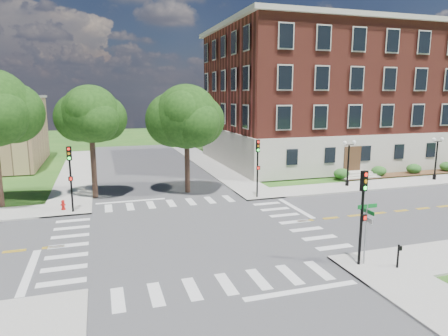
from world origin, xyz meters
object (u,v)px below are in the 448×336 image
object	(u,v)px
push_button_post	(398,255)
street_sign_pole	(366,222)
twin_lamp_east	(436,156)
twin_lamp_west	(348,160)
traffic_signal_nw	(70,170)
traffic_signal_se	(363,206)
traffic_signal_ne	(258,161)
fire_hydrant	(63,205)

from	to	relation	value
push_button_post	street_sign_pole	bearing A→B (deg)	143.82
twin_lamp_east	twin_lamp_west	bearing A→B (deg)	178.35
traffic_signal_nw	push_button_post	distance (m)	21.91
traffic_signal_se	twin_lamp_east	size ratio (longest dim) A/B	1.13
traffic_signal_se	street_sign_pole	distance (m)	0.93
twin_lamp_west	push_button_post	world-z (taller)	twin_lamp_west
traffic_signal_se	twin_lamp_west	size ratio (longest dim) A/B	1.13
twin_lamp_west	street_sign_pole	size ratio (longest dim) A/B	1.36
traffic_signal_nw	street_sign_pole	bearing A→B (deg)	-44.00
traffic_signal_ne	traffic_signal_nw	bearing A→B (deg)	179.71
traffic_signal_ne	traffic_signal_nw	xyz separation A→B (m)	(-14.41, 0.07, 0.00)
push_button_post	traffic_signal_nw	bearing A→B (deg)	136.56
twin_lamp_east	push_button_post	size ratio (longest dim) A/B	3.53
twin_lamp_east	street_sign_pole	distance (m)	24.69
traffic_signal_nw	fire_hydrant	distance (m)	2.92
traffic_signal_ne	twin_lamp_west	bearing A→B (deg)	8.47
traffic_signal_se	twin_lamp_east	bearing A→B (deg)	37.40
street_sign_pole	push_button_post	bearing A→B (deg)	-36.18
twin_lamp_east	fire_hydrant	bearing A→B (deg)	-179.50
traffic_signal_ne	street_sign_pole	world-z (taller)	traffic_signal_ne
push_button_post	traffic_signal_ne	bearing A→B (deg)	95.38
twin_lamp_west	traffic_signal_se	bearing A→B (deg)	-122.51
street_sign_pole	fire_hydrant	bearing A→B (deg)	135.83
twin_lamp_east	street_sign_pole	size ratio (longest dim) A/B	1.36
traffic_signal_ne	push_button_post	xyz separation A→B (m)	(1.40, -14.90, -2.39)
twin_lamp_west	push_button_post	xyz separation A→B (m)	(-8.26, -16.34, -1.73)
twin_lamp_west	twin_lamp_east	distance (m)	9.97
traffic_signal_nw	twin_lamp_east	distance (m)	34.08
traffic_signal_se	fire_hydrant	xyz separation A→B (m)	(-14.96, 14.83, -2.72)
fire_hydrant	street_sign_pole	bearing A→B (deg)	-44.17
traffic_signal_nw	traffic_signal_se	bearing A→B (deg)	-44.61
street_sign_pole	traffic_signal_ne	bearing A→B (deg)	90.55
traffic_signal_se	fire_hydrant	distance (m)	21.24
fire_hydrant	traffic_signal_se	bearing A→B (deg)	-44.75
traffic_signal_nw	street_sign_pole	xyz separation A→B (m)	(14.55, -14.05, -0.88)
traffic_signal_se	twin_lamp_east	xyz separation A→B (m)	(19.80, 15.14, -0.66)
traffic_signal_nw	twin_lamp_west	world-z (taller)	traffic_signal_nw
traffic_signal_ne	push_button_post	world-z (taller)	traffic_signal_ne
traffic_signal_ne	fire_hydrant	world-z (taller)	traffic_signal_ne
traffic_signal_ne	twin_lamp_west	xyz separation A→B (m)	(9.67, 1.44, -0.66)
traffic_signal_nw	twin_lamp_east	xyz separation A→B (m)	(34.05, 1.08, -0.66)
traffic_signal_nw	twin_lamp_east	world-z (taller)	traffic_signal_nw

